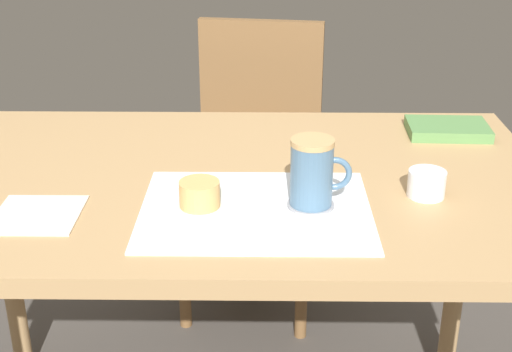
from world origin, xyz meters
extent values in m
cylinder|color=tan|center=(-0.59, 0.33, 0.35)|extent=(0.05, 0.05, 0.71)
cylinder|color=tan|center=(0.59, 0.33, 0.35)|extent=(0.05, 0.05, 0.71)
cube|color=tan|center=(0.00, 0.00, 0.73)|extent=(1.30, 0.77, 0.04)
cylinder|color=brown|center=(0.19, 0.48, 0.21)|extent=(0.04, 0.04, 0.41)
cylinder|color=brown|center=(-0.16, 0.53, 0.21)|extent=(0.04, 0.04, 0.41)
cylinder|color=brown|center=(0.24, 0.83, 0.21)|extent=(0.04, 0.04, 0.41)
cylinder|color=brown|center=(-0.11, 0.88, 0.21)|extent=(0.04, 0.04, 0.41)
cube|color=brown|center=(0.04, 0.68, 0.43)|extent=(0.47, 0.47, 0.04)
cube|color=brown|center=(0.07, 0.87, 0.66)|extent=(0.39, 0.09, 0.42)
cube|color=white|center=(0.07, -0.15, 0.75)|extent=(0.41, 0.32, 0.00)
cylinder|color=silver|center=(-0.03, -0.17, 0.75)|extent=(0.18, 0.18, 0.01)
cylinder|color=#E0A860|center=(-0.03, -0.17, 0.78)|extent=(0.07, 0.07, 0.05)
cylinder|color=#99999E|center=(0.17, -0.14, 0.75)|extent=(0.08, 0.08, 0.00)
cylinder|color=slate|center=(0.17, -0.14, 0.81)|extent=(0.08, 0.08, 0.11)
cylinder|color=tan|center=(0.17, -0.14, 0.87)|extent=(0.08, 0.08, 0.01)
torus|color=slate|center=(0.21, -0.14, 0.81)|extent=(0.06, 0.01, 0.06)
cube|color=silver|center=(-0.32, -0.18, 0.75)|extent=(0.15, 0.15, 0.00)
cylinder|color=white|center=(0.38, -0.09, 0.77)|extent=(0.07, 0.07, 0.05)
cube|color=#598C4C|center=(0.50, 0.24, 0.76)|extent=(0.18, 0.13, 0.02)
camera|label=1|loc=(0.08, -1.29, 1.32)|focal=50.00mm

